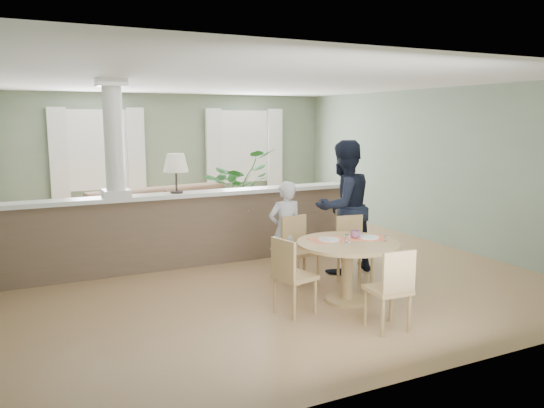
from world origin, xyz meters
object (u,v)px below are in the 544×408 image
sofa (171,217)px  dining_table (348,254)px  houseplant (237,189)px  chair_near (392,286)px  chair_side (291,273)px  child_person (285,230)px  chair_far_man (353,246)px  man_person (343,207)px  chair_far_boy (298,246)px

sofa → dining_table: sofa is taller
houseplant → chair_near: bearing=-95.8°
chair_side → child_person: (0.57, 1.23, 0.19)m
houseplant → chair_near: (-0.56, -5.56, -0.31)m
chair_side → chair_far_man: bearing=-76.1°
dining_table → child_person: 1.17m
dining_table → man_person: size_ratio=0.64×
dining_table → chair_near: 0.98m
chair_side → chair_near: bearing=-155.3°
houseplant → child_person: size_ratio=1.17×
chair_near → dining_table: bearing=-92.6°
houseplant → chair_side: houseplant is taller
sofa → chair_side: sofa is taller
sofa → houseplant: size_ratio=2.11×
child_person → chair_side: bearing=65.4°
houseplant → dining_table: houseplant is taller
dining_table → chair_far_boy: 0.96m
chair_far_man → chair_side: size_ratio=1.02×
sofa → chair_near: 4.84m
chair_far_man → child_person: bearing=150.5°
child_person → man_person: bearing=175.9°
chair_near → chair_side: 1.13m
sofa → chair_side: (0.31, -3.86, -0.00)m
houseplant → man_person: (0.19, -3.52, 0.15)m
chair_far_boy → sofa: bearing=103.5°
houseplant → chair_far_man: size_ratio=1.77×
chair_side → man_person: (1.46, 1.16, 0.46)m
child_person → man_person: (0.89, -0.07, 0.27)m
chair_far_boy → chair_near: chair_far_boy is taller
houseplant → child_person: 3.52m
dining_table → chair_far_man: (0.49, 0.61, -0.09)m
sofa → child_person: size_ratio=2.47×
sofa → houseplant: houseplant is taller
dining_table → man_person: man_person is taller
houseplant → chair_far_boy: 3.71m
sofa → chair_near: (1.02, -4.74, -0.00)m
dining_table → chair_far_boy: chair_far_boy is taller
child_person → man_person: size_ratio=0.72×
dining_table → sofa: bearing=106.6°
chair_side → sofa: bearing=-9.5°
houseplant → dining_table: 4.62m
sofa → chair_far_boy: size_ratio=3.76×
chair_far_boy → chair_side: (-0.67, -1.03, -0.01)m
dining_table → child_person: (-0.25, 1.14, 0.09)m
chair_near → child_person: (-0.14, 2.11, 0.19)m
dining_table → chair_far_man: 0.79m
man_person → sofa: bearing=-64.8°
chair_near → chair_far_boy: bearing=-85.0°
dining_table → chair_far_boy: (-0.15, 0.95, -0.09)m
dining_table → chair_far_boy: size_ratio=1.37×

